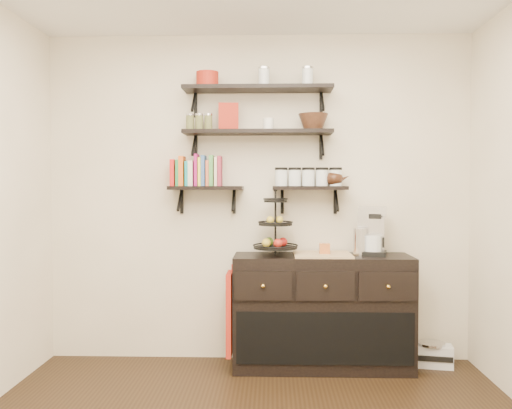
% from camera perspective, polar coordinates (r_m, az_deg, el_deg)
% --- Properties ---
extents(back_wall, '(3.50, 0.02, 2.70)m').
position_cam_1_polar(back_wall, '(4.52, 0.23, 0.69)').
color(back_wall, white).
rests_on(back_wall, ground).
extents(shelf_top, '(1.20, 0.27, 0.23)m').
position_cam_1_polar(shelf_top, '(4.46, 0.19, 12.05)').
color(shelf_top, black).
rests_on(shelf_top, back_wall).
extents(shelf_mid, '(1.20, 0.27, 0.23)m').
position_cam_1_polar(shelf_mid, '(4.41, 0.19, 7.57)').
color(shelf_mid, black).
rests_on(shelf_mid, back_wall).
extents(shelf_low_left, '(0.60, 0.25, 0.23)m').
position_cam_1_polar(shelf_low_left, '(4.43, -5.24, 1.66)').
color(shelf_low_left, black).
rests_on(shelf_low_left, back_wall).
extents(shelf_low_right, '(0.60, 0.25, 0.23)m').
position_cam_1_polar(shelf_low_right, '(4.41, 5.66, 1.66)').
color(shelf_low_right, black).
rests_on(shelf_low_right, back_wall).
extents(cookbooks, '(0.43, 0.15, 0.26)m').
position_cam_1_polar(cookbooks, '(4.44, -5.93, 3.43)').
color(cookbooks, red).
rests_on(cookbooks, shelf_low_left).
extents(glass_canisters, '(0.54, 0.10, 0.13)m').
position_cam_1_polar(glass_canisters, '(4.41, 5.53, 2.79)').
color(glass_canisters, silver).
rests_on(glass_canisters, shelf_low_right).
extents(sideboard, '(1.40, 0.50, 0.92)m').
position_cam_1_polar(sideboard, '(4.42, 6.98, -11.11)').
color(sideboard, black).
rests_on(sideboard, floor).
extents(fruit_stand, '(0.35, 0.35, 0.51)m').
position_cam_1_polar(fruit_stand, '(4.30, 2.10, -3.02)').
color(fruit_stand, black).
rests_on(fruit_stand, sideboard).
extents(candle, '(0.08, 0.08, 0.08)m').
position_cam_1_polar(candle, '(4.33, 7.23, -4.61)').
color(candle, '#B65D2A').
rests_on(candle, sideboard).
extents(coffee_maker, '(0.25, 0.25, 0.39)m').
position_cam_1_polar(coffee_maker, '(4.40, 12.11, -2.85)').
color(coffee_maker, black).
rests_on(coffee_maker, sideboard).
extents(thermal_carafe, '(0.11, 0.11, 0.22)m').
position_cam_1_polar(thermal_carafe, '(4.34, 10.91, -3.90)').
color(thermal_carafe, silver).
rests_on(thermal_carafe, sideboard).
extents(apron, '(0.04, 0.27, 0.64)m').
position_cam_1_polar(apron, '(4.31, -2.79, -11.35)').
color(apron, '#B12913').
rests_on(apron, sideboard).
extents(radio, '(0.35, 0.25, 0.20)m').
position_cam_1_polar(radio, '(4.73, 17.95, -14.79)').
color(radio, silver).
rests_on(radio, floor).
extents(recipe_box, '(0.16, 0.07, 0.22)m').
position_cam_1_polar(recipe_box, '(4.43, -2.91, 9.21)').
color(recipe_box, '#A12112').
rests_on(recipe_box, shelf_mid).
extents(walnut_bowl, '(0.24, 0.24, 0.13)m').
position_cam_1_polar(walnut_bowl, '(4.43, 6.04, 8.62)').
color(walnut_bowl, black).
rests_on(walnut_bowl, shelf_mid).
extents(ramekins, '(0.09, 0.09, 0.10)m').
position_cam_1_polar(ramekins, '(4.41, 1.32, 8.43)').
color(ramekins, white).
rests_on(ramekins, shelf_mid).
extents(teapot, '(0.20, 0.16, 0.14)m').
position_cam_1_polar(teapot, '(4.43, 8.25, 2.84)').
color(teapot, '#351B0F').
rests_on(teapot, shelf_low_right).
extents(red_pot, '(0.18, 0.18, 0.12)m').
position_cam_1_polar(red_pot, '(4.50, -5.14, 12.97)').
color(red_pot, '#A12112').
rests_on(red_pot, shelf_top).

